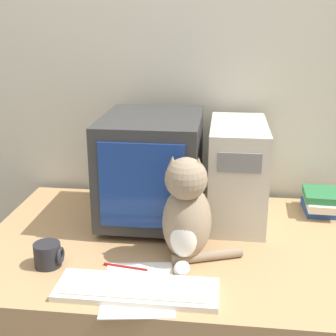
{
  "coord_description": "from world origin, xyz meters",
  "views": [
    {
      "loc": [
        0.15,
        -1.05,
        1.52
      ],
      "look_at": [
        -0.04,
        0.5,
        1.0
      ],
      "focal_mm": 50.0,
      "sensor_mm": 36.0,
      "label": 1
    }
  ],
  "objects_px": {
    "crt_monitor": "(152,167)",
    "pen": "(126,267)",
    "computer_tower": "(237,172)",
    "keyboard": "(137,289)",
    "book_stack": "(320,201)",
    "cat": "(187,215)",
    "mug": "(48,255)"
  },
  "relations": [
    {
      "from": "crt_monitor",
      "to": "pen",
      "type": "distance_m",
      "value": 0.45
    },
    {
      "from": "computer_tower",
      "to": "keyboard",
      "type": "distance_m",
      "value": 0.67
    },
    {
      "from": "computer_tower",
      "to": "book_stack",
      "type": "xyz_separation_m",
      "value": [
        0.35,
        0.09,
        -0.14
      ]
    },
    {
      "from": "cat",
      "to": "book_stack",
      "type": "xyz_separation_m",
      "value": [
        0.51,
        0.44,
        -0.11
      ]
    },
    {
      "from": "book_stack",
      "to": "pen",
      "type": "relative_size",
      "value": 1.41
    },
    {
      "from": "keyboard",
      "to": "mug",
      "type": "xyz_separation_m",
      "value": [
        -0.31,
        0.12,
        0.03
      ]
    },
    {
      "from": "cat",
      "to": "book_stack",
      "type": "bearing_deg",
      "value": 43.35
    },
    {
      "from": "cat",
      "to": "mug",
      "type": "relative_size",
      "value": 3.9
    },
    {
      "from": "crt_monitor",
      "to": "computer_tower",
      "type": "bearing_deg",
      "value": 8.86
    },
    {
      "from": "mug",
      "to": "pen",
      "type": "bearing_deg",
      "value": 3.11
    },
    {
      "from": "computer_tower",
      "to": "crt_monitor",
      "type": "bearing_deg",
      "value": -171.14
    },
    {
      "from": "book_stack",
      "to": "mug",
      "type": "xyz_separation_m",
      "value": [
        -0.95,
        -0.55,
        -0.01
      ]
    },
    {
      "from": "cat",
      "to": "pen",
      "type": "distance_m",
      "value": 0.26
    },
    {
      "from": "crt_monitor",
      "to": "cat",
      "type": "xyz_separation_m",
      "value": [
        0.16,
        -0.3,
        -0.06
      ]
    },
    {
      "from": "keyboard",
      "to": "pen",
      "type": "height_order",
      "value": "keyboard"
    },
    {
      "from": "pen",
      "to": "mug",
      "type": "distance_m",
      "value": 0.25
    },
    {
      "from": "keyboard",
      "to": "computer_tower",
      "type": "bearing_deg",
      "value": 62.9
    },
    {
      "from": "keyboard",
      "to": "book_stack",
      "type": "height_order",
      "value": "book_stack"
    },
    {
      "from": "computer_tower",
      "to": "keyboard",
      "type": "height_order",
      "value": "computer_tower"
    },
    {
      "from": "computer_tower",
      "to": "keyboard",
      "type": "xyz_separation_m",
      "value": [
        -0.29,
        -0.57,
        -0.18
      ]
    },
    {
      "from": "crt_monitor",
      "to": "cat",
      "type": "bearing_deg",
      "value": -61.74
    },
    {
      "from": "crt_monitor",
      "to": "computer_tower",
      "type": "distance_m",
      "value": 0.33
    },
    {
      "from": "keyboard",
      "to": "pen",
      "type": "relative_size",
      "value": 3.24
    },
    {
      "from": "book_stack",
      "to": "mug",
      "type": "bearing_deg",
      "value": -150.12
    },
    {
      "from": "book_stack",
      "to": "pen",
      "type": "distance_m",
      "value": 0.88
    },
    {
      "from": "cat",
      "to": "computer_tower",
      "type": "bearing_deg",
      "value": 67.32
    },
    {
      "from": "crt_monitor",
      "to": "keyboard",
      "type": "relative_size",
      "value": 0.96
    },
    {
      "from": "crt_monitor",
      "to": "keyboard",
      "type": "xyz_separation_m",
      "value": [
        0.03,
        -0.52,
        -0.2
      ]
    },
    {
      "from": "computer_tower",
      "to": "book_stack",
      "type": "bearing_deg",
      "value": 14.33
    },
    {
      "from": "mug",
      "to": "book_stack",
      "type": "bearing_deg",
      "value": 29.88
    },
    {
      "from": "pen",
      "to": "mug",
      "type": "xyz_separation_m",
      "value": [
        -0.25,
        -0.01,
        0.04
      ]
    },
    {
      "from": "cat",
      "to": "mug",
      "type": "height_order",
      "value": "cat"
    }
  ]
}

